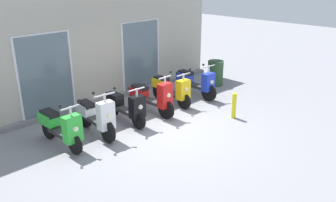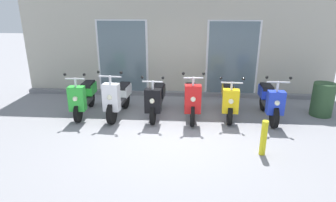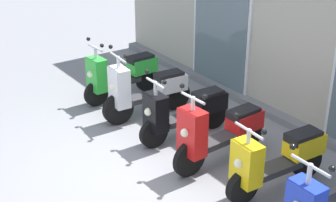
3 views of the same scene
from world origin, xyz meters
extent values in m
plane|color=gray|center=(0.00, 0.00, 0.00)|extent=(40.00, 40.00, 0.00)
cube|color=#B2AD9E|center=(0.00, 3.02, 1.94)|extent=(9.48, 0.30, 3.89)
cube|color=slate|center=(0.00, 2.77, 0.06)|extent=(9.48, 0.20, 0.12)
cube|color=silver|center=(-1.66, 2.85, 1.15)|extent=(1.56, 0.04, 2.30)
cube|color=slate|center=(-1.66, 2.83, 1.15)|extent=(1.44, 0.02, 2.22)
cylinder|color=black|center=(-2.30, 0.53, 0.23)|extent=(0.10, 0.46, 0.46)
cylinder|color=black|center=(-2.35, 1.64, 0.23)|extent=(0.10, 0.46, 0.46)
cube|color=#2D2D30|center=(-2.32, 1.08, 0.33)|extent=(0.29, 0.70, 0.09)
cube|color=green|center=(-2.30, 0.57, 0.59)|extent=(0.39, 0.26, 0.60)
sphere|color=#F2EFCC|center=(-2.30, 0.44, 0.63)|extent=(0.12, 0.12, 0.12)
cube|color=green|center=(-2.34, 1.54, 0.55)|extent=(0.32, 0.53, 0.28)
cube|color=black|center=(-2.34, 1.50, 0.69)|extent=(0.28, 0.49, 0.11)
cylinder|color=silver|center=(-2.30, 0.57, 0.99)|extent=(0.06, 0.06, 0.24)
cylinder|color=silver|center=(-2.30, 0.57, 1.08)|extent=(0.46, 0.05, 0.04)
sphere|color=black|center=(-2.07, 0.58, 1.18)|extent=(0.07, 0.07, 0.07)
sphere|color=black|center=(-2.53, 0.56, 1.18)|extent=(0.07, 0.07, 0.07)
cylinder|color=black|center=(-1.45, 0.49, 0.27)|extent=(0.15, 0.54, 0.53)
cylinder|color=black|center=(-1.36, 1.60, 0.27)|extent=(0.15, 0.54, 0.53)
cube|color=#2D2D30|center=(-1.41, 1.04, 0.37)|extent=(0.31, 0.71, 0.09)
cube|color=white|center=(-1.45, 0.53, 0.66)|extent=(0.40, 0.27, 0.66)
sphere|color=#F2EFCC|center=(-1.46, 0.40, 0.70)|extent=(0.12, 0.12, 0.12)
cube|color=white|center=(-1.37, 1.50, 0.53)|extent=(0.34, 0.54, 0.28)
cube|color=black|center=(-1.37, 1.46, 0.67)|extent=(0.30, 0.50, 0.11)
cylinder|color=silver|center=(-1.45, 0.53, 1.07)|extent=(0.06, 0.06, 0.22)
cylinder|color=silver|center=(-1.45, 0.53, 1.16)|extent=(0.55, 0.08, 0.04)
sphere|color=black|center=(-1.18, 0.51, 1.26)|extent=(0.07, 0.07, 0.07)
sphere|color=black|center=(-1.72, 0.55, 1.26)|extent=(0.07, 0.07, 0.07)
cylinder|color=black|center=(-0.46, 0.54, 0.23)|extent=(0.11, 0.47, 0.47)
cylinder|color=black|center=(-0.42, 1.69, 0.23)|extent=(0.11, 0.47, 0.47)
cube|color=#2D2D30|center=(-0.44, 1.11, 0.33)|extent=(0.29, 0.73, 0.09)
cube|color=black|center=(-0.46, 0.58, 0.58)|extent=(0.39, 0.25, 0.57)
sphere|color=#F2EFCC|center=(-0.47, 0.45, 0.62)|extent=(0.12, 0.12, 0.12)
cube|color=black|center=(-0.42, 1.59, 0.50)|extent=(0.32, 0.53, 0.28)
cube|color=black|center=(-0.42, 1.55, 0.64)|extent=(0.28, 0.49, 0.11)
cylinder|color=silver|center=(-0.46, 0.58, 0.95)|extent=(0.06, 0.06, 0.23)
cylinder|color=silver|center=(-0.46, 0.58, 1.05)|extent=(0.48, 0.05, 0.04)
sphere|color=black|center=(-0.22, 0.57, 1.15)|extent=(0.07, 0.07, 0.07)
sphere|color=black|center=(-0.70, 0.59, 1.15)|extent=(0.07, 0.07, 0.07)
cylinder|color=black|center=(0.48, 0.50, 0.26)|extent=(0.10, 0.53, 0.53)
cylinder|color=black|center=(0.43, 1.65, 0.26)|extent=(0.10, 0.53, 0.53)
cube|color=#2D2D30|center=(0.45, 1.07, 0.36)|extent=(0.29, 0.73, 0.09)
cube|color=red|center=(0.48, 0.54, 0.66)|extent=(0.39, 0.26, 0.66)
sphere|color=#F2EFCC|center=(0.48, 0.41, 0.70)|extent=(0.12, 0.12, 0.12)
cube|color=red|center=(0.43, 1.55, 0.52)|extent=(0.32, 0.53, 0.28)
cube|color=black|center=(0.43, 1.51, 0.66)|extent=(0.28, 0.49, 0.11)
cylinder|color=silver|center=(0.48, 0.54, 1.08)|extent=(0.06, 0.06, 0.21)
cylinder|color=silver|center=(0.48, 0.54, 1.16)|extent=(0.46, 0.06, 0.04)
sphere|color=black|center=(0.70, 0.55, 1.26)|extent=(0.07, 0.07, 0.07)
sphere|color=black|center=(0.25, 0.53, 1.26)|extent=(0.07, 0.07, 0.07)
cylinder|color=black|center=(1.37, 0.65, 0.23)|extent=(0.14, 0.47, 0.46)
cylinder|color=black|center=(1.44, 1.79, 0.23)|extent=(0.14, 0.47, 0.46)
cube|color=#2D2D30|center=(1.40, 1.22, 0.33)|extent=(0.30, 0.72, 0.09)
cube|color=yellow|center=(1.37, 0.69, 0.57)|extent=(0.39, 0.26, 0.56)
sphere|color=#F2EFCC|center=(1.36, 0.56, 0.61)|extent=(0.12, 0.12, 0.12)
cube|color=yellow|center=(1.43, 1.69, 0.54)|extent=(0.33, 0.54, 0.28)
cube|color=black|center=(1.43, 1.65, 0.68)|extent=(0.29, 0.49, 0.11)
cylinder|color=silver|center=(1.37, 0.69, 0.94)|extent=(0.06, 0.06, 0.21)
cylinder|color=silver|center=(1.37, 0.69, 1.02)|extent=(0.51, 0.07, 0.04)
sphere|color=black|center=(1.63, 0.68, 1.12)|extent=(0.07, 0.07, 0.07)
sphere|color=black|center=(1.12, 0.71, 1.12)|extent=(0.07, 0.07, 0.07)
cylinder|color=silver|center=(2.38, 0.59, 0.98)|extent=(0.06, 0.06, 0.26)
cylinder|color=silver|center=(2.38, 0.59, 1.09)|extent=(0.52, 0.05, 0.04)
sphere|color=black|center=(2.64, 0.58, 1.19)|extent=(0.07, 0.07, 0.07)
sphere|color=black|center=(2.12, 0.59, 1.19)|extent=(0.07, 0.07, 0.07)
camera|label=1|loc=(-5.72, -5.75, 3.81)|focal=37.58mm
camera|label=2|loc=(0.36, -5.83, 2.82)|focal=30.80mm
camera|label=3|loc=(5.14, -3.16, 3.84)|focal=53.62mm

